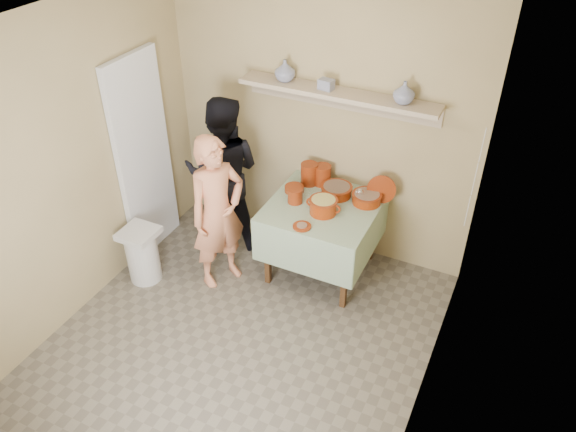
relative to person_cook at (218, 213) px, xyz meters
The scene contains 22 objects.
ground 1.21m from the person_cook, 54.29° to the right, with size 3.50×3.50×0.00m, color #665D50.
tile_panel 0.95m from the person_cook, 168.90° to the left, with size 0.06×0.70×2.00m, color silver.
plate_stack_a 0.97m from the person_cook, 55.90° to the left, with size 0.16×0.16×0.22m, color maroon.
plate_stack_b 1.07m from the person_cook, 52.28° to the left, with size 0.16×0.16×0.20m, color maroon.
bowl_stack 0.71m from the person_cook, 38.97° to the left, with size 0.14×0.14×0.14m, color maroon.
empty_bowl 0.77m from the person_cook, 52.32° to the left, with size 0.18×0.18×0.05m, color maroon.
propped_lid 1.49m from the person_cook, 32.92° to the left, with size 0.26×0.26×0.02m, color maroon.
vase_right 1.90m from the person_cook, 32.64° to the left, with size 0.18×0.18×0.19m, color navy.
vase_left 1.39m from the person_cook, 73.91° to the left, with size 0.18×0.18×0.19m, color navy.
ceramic_box 1.47m from the person_cook, 52.21° to the left, with size 0.13×0.09×0.09m, color navy.
person_cook is the anchor object (origin of this frame).
person_helper 0.61m from the person_cook, 116.26° to the left, with size 0.77×0.60×1.59m, color black.
room_shell 1.28m from the person_cook, 54.29° to the right, with size 3.04×3.54×2.62m.
serving_table 0.96m from the person_cook, 32.21° to the left, with size 0.97×0.97×0.76m.
cazuela_meat_a 1.11m from the person_cook, 40.20° to the left, with size 0.30×0.30×0.10m.
cazuela_meat_b 1.35m from the person_cook, 32.10° to the left, with size 0.28×0.28×0.10m.
ladle 1.29m from the person_cook, 32.38° to the left, with size 0.08×0.26×0.19m.
cazuela_rice 0.94m from the person_cook, 25.10° to the left, with size 0.33×0.25×0.14m.
front_plate 0.78m from the person_cook, ahead, with size 0.16×0.16×0.03m.
wall_shelf 1.48m from the person_cook, 49.33° to the left, with size 1.80×0.25×0.21m.
trash_bin 0.88m from the person_cook, 153.79° to the right, with size 0.32×0.32×0.56m.
electrical_cord 2.20m from the person_cook, 19.25° to the left, with size 0.01×0.05×0.90m.
Camera 1 is at (1.78, -2.65, 3.62)m, focal length 35.00 mm.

